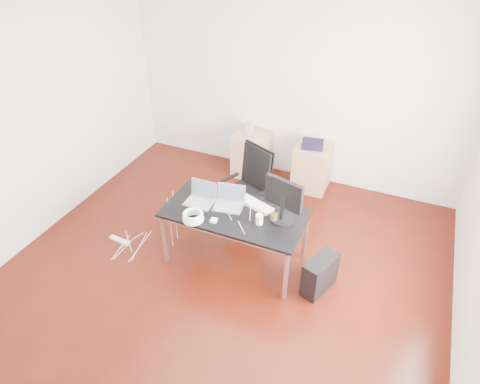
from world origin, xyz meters
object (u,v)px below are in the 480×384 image
at_px(desk, 235,216).
at_px(office_chair, 249,185).
at_px(filing_cabinet_left, 251,154).
at_px(pc_tower, 320,274).
at_px(filing_cabinet_right, 312,167).

xyz_separation_m(desk, office_chair, (-0.14, 0.75, -0.07)).
height_order(filing_cabinet_left, pc_tower, filing_cabinet_left).
bearing_deg(desk, office_chair, 100.50).
relative_size(desk, filing_cabinet_left, 2.29).
height_order(filing_cabinet_left, filing_cabinet_right, same).
xyz_separation_m(office_chair, filing_cabinet_right, (0.54, 1.16, -0.26)).
bearing_deg(office_chair, filing_cabinet_right, 88.94).
bearing_deg(filing_cabinet_left, office_chair, -69.49).
relative_size(office_chair, filing_cabinet_right, 1.54).
relative_size(filing_cabinet_left, pc_tower, 1.56).
distance_m(office_chair, filing_cabinet_right, 1.31).
xyz_separation_m(desk, filing_cabinet_left, (-0.57, 1.91, -0.33)).
bearing_deg(desk, filing_cabinet_left, 106.71).
bearing_deg(desk, pc_tower, -2.96).
bearing_deg(desk, filing_cabinet_right, 78.08).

